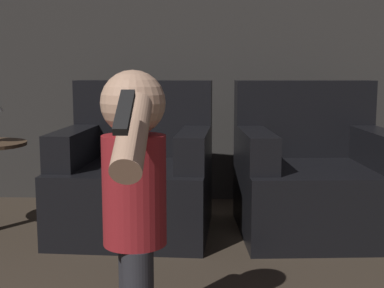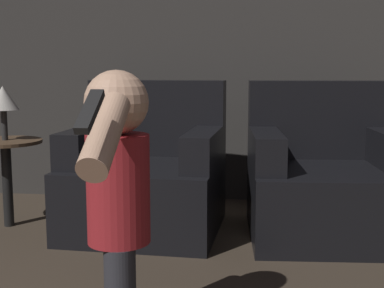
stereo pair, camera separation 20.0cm
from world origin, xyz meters
name	(u,v)px [view 1 (the left image)]	position (x,y,z in m)	size (l,w,h in m)	color
wall_back	(154,18)	(0.00, 4.50, 1.30)	(8.40, 0.05, 2.60)	#33302D
armchair_left	(136,179)	(-0.04, 3.73, 0.31)	(0.90, 0.87, 0.87)	black
armchair_right	(313,180)	(1.00, 3.73, 0.31)	(0.90, 0.87, 0.87)	black
person_toddler	(134,191)	(0.14, 2.34, 0.56)	(0.21, 0.64, 0.95)	#28282D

